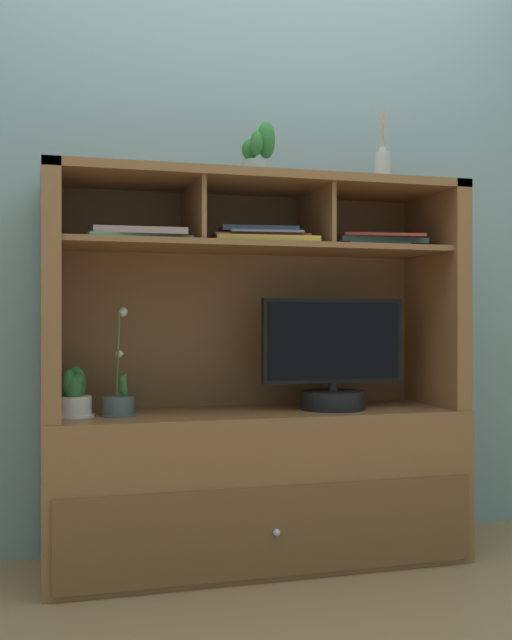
# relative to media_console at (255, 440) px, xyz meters

# --- Properties ---
(floor_plane) EXTENTS (6.00, 6.00, 0.02)m
(floor_plane) POSITION_rel_media_console_xyz_m (0.00, -0.01, -0.44)
(floor_plane) COLOR #98744B
(floor_plane) RESTS_ON ground
(back_wall) EXTENTS (6.00, 0.02, 2.80)m
(back_wall) POSITION_rel_media_console_xyz_m (0.00, 0.25, 0.97)
(back_wall) COLOR gray
(back_wall) RESTS_ON ground
(media_console) EXTENTS (1.48, 0.49, 1.37)m
(media_console) POSITION_rel_media_console_xyz_m (0.00, 0.00, 0.00)
(media_console) COLOR brown
(media_console) RESTS_ON ground
(tv_monitor) EXTENTS (0.53, 0.23, 0.40)m
(tv_monitor) POSITION_rel_media_console_xyz_m (0.28, -0.05, 0.27)
(tv_monitor) COLOR black
(tv_monitor) RESTS_ON media_console
(potted_orchid) EXTENTS (0.12, 0.12, 0.37)m
(potted_orchid) POSITION_rel_media_console_xyz_m (-0.49, -0.03, 0.15)
(potted_orchid) COLOR #465553
(potted_orchid) RESTS_ON media_console
(potted_fern) EXTENTS (0.14, 0.14, 0.17)m
(potted_fern) POSITION_rel_media_console_xyz_m (-0.64, -0.01, 0.18)
(potted_fern) COLOR beige
(potted_fern) RESTS_ON media_console
(magazine_stack_left) EXTENTS (0.34, 0.31, 0.04)m
(magazine_stack_left) POSITION_rel_media_console_xyz_m (0.45, -0.01, 0.72)
(magazine_stack_left) COLOR #5D5B61
(magazine_stack_left) RESTS_ON media_console
(magazine_stack_centre) EXTENTS (0.37, 0.30, 0.03)m
(magazine_stack_centre) POSITION_rel_media_console_xyz_m (-0.43, -0.06, 0.71)
(magazine_stack_centre) COLOR slate
(magazine_stack_centre) RESTS_ON media_console
(magazine_stack_right) EXTENTS (0.38, 0.31, 0.06)m
(magazine_stack_right) POSITION_rel_media_console_xyz_m (0.01, -0.04, 0.72)
(magazine_stack_right) COLOR gold
(magazine_stack_right) RESTS_ON media_console
(diffuser_bottle) EXTENTS (0.06, 0.06, 0.27)m
(diffuser_bottle) POSITION_rel_media_console_xyz_m (0.48, -0.03, 1.00)
(diffuser_bottle) COLOR #B9B4B8
(diffuser_bottle) RESTS_ON media_console
(potted_succulent) EXTENTS (0.13, 0.13, 0.20)m
(potted_succulent) POSITION_rel_media_console_xyz_m (0.01, -0.02, 1.01)
(potted_succulent) COLOR #8CA19B
(potted_succulent) RESTS_ON media_console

